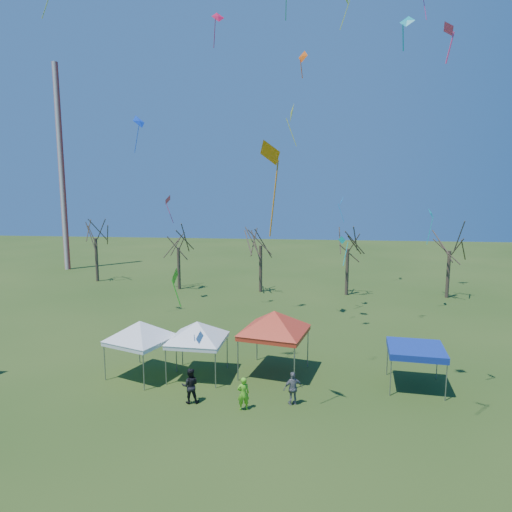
# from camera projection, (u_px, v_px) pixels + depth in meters

# --- Properties ---
(ground) EXTENTS (140.00, 140.00, 0.00)m
(ground) POSITION_uv_depth(u_px,v_px,m) (256.00, 412.00, 21.22)
(ground) COLOR #2A4616
(ground) RESTS_ON ground
(radio_mast) EXTENTS (0.70, 0.70, 25.00)m
(radio_mast) POSITION_uv_depth(u_px,v_px,m) (61.00, 169.00, 55.90)
(radio_mast) COLOR silver
(radio_mast) RESTS_ON ground
(tree_0) EXTENTS (3.83, 3.83, 8.44)m
(tree_0) POSITION_uv_depth(u_px,v_px,m) (95.00, 223.00, 49.50)
(tree_0) COLOR #3D2D21
(tree_0) RESTS_ON ground
(tree_1) EXTENTS (3.42, 3.42, 7.54)m
(tree_1) POSITION_uv_depth(u_px,v_px,m) (178.00, 233.00, 45.77)
(tree_1) COLOR #3D2D21
(tree_1) RESTS_ON ground
(tree_2) EXTENTS (3.71, 3.71, 8.18)m
(tree_2) POSITION_uv_depth(u_px,v_px,m) (261.00, 229.00, 44.47)
(tree_2) COLOR #3D2D21
(tree_2) RESTS_ON ground
(tree_3) EXTENTS (3.59, 3.59, 7.91)m
(tree_3) POSITION_uv_depth(u_px,v_px,m) (348.00, 232.00, 43.22)
(tree_3) COLOR #3D2D21
(tree_3) RESTS_ON ground
(tree_4) EXTENTS (3.58, 3.58, 7.89)m
(tree_4) POSITION_uv_depth(u_px,v_px,m) (451.00, 234.00, 42.12)
(tree_4) COLOR #3D2D21
(tree_4) RESTS_ON ground
(tent_white_west) EXTENTS (3.85, 3.85, 3.63)m
(tent_white_west) POSITION_uv_depth(u_px,v_px,m) (140.00, 325.00, 24.85)
(tent_white_west) COLOR gray
(tent_white_west) RESTS_ON ground
(tent_white_mid) EXTENTS (4.08, 4.08, 3.60)m
(tent_white_mid) POSITION_uv_depth(u_px,v_px,m) (197.00, 325.00, 24.83)
(tent_white_mid) COLOR gray
(tent_white_mid) RESTS_ON ground
(tent_red) EXTENTS (4.62, 4.62, 4.18)m
(tent_red) POSITION_uv_depth(u_px,v_px,m) (274.00, 315.00, 25.12)
(tent_red) COLOR gray
(tent_red) RESTS_ON ground
(tent_blue) EXTENTS (3.06, 3.06, 2.20)m
(tent_blue) POSITION_uv_depth(u_px,v_px,m) (416.00, 350.00, 23.56)
(tent_blue) COLOR gray
(tent_blue) RESTS_ON ground
(person_dark) EXTENTS (0.95, 0.81, 1.74)m
(person_dark) POSITION_uv_depth(u_px,v_px,m) (190.00, 386.00, 22.02)
(person_dark) COLOR black
(person_dark) RESTS_ON ground
(person_grey) EXTENTS (1.04, 0.74, 1.63)m
(person_grey) POSITION_uv_depth(u_px,v_px,m) (293.00, 388.00, 21.85)
(person_grey) COLOR slate
(person_grey) RESTS_ON ground
(person_green) EXTENTS (0.67, 0.55, 1.59)m
(person_green) POSITION_uv_depth(u_px,v_px,m) (243.00, 394.00, 21.35)
(person_green) COLOR #65D422
(person_green) RESTS_ON ground
(kite_19) EXTENTS (0.57, 0.82, 2.13)m
(kite_19) POSITION_uv_depth(u_px,v_px,m) (341.00, 202.00, 37.42)
(kite_19) COLOR #1689F1
(kite_19) RESTS_ON ground
(kite_2) EXTENTS (1.39, 1.63, 3.41)m
(kite_2) POSITION_uv_depth(u_px,v_px,m) (139.00, 122.00, 41.18)
(kite_2) COLOR blue
(kite_2) RESTS_ON ground
(kite_9) EXTENTS (0.64, 0.79, 1.72)m
(kite_9) POSITION_uv_depth(u_px,v_px,m) (449.00, 30.00, 18.74)
(kite_9) COLOR #E53268
(kite_9) RESTS_ON ground
(kite_5) EXTENTS (1.43, 1.41, 3.96)m
(kite_5) POSITION_uv_depth(u_px,v_px,m) (271.00, 154.00, 18.60)
(kite_5) COLOR orange
(kite_5) RESTS_ON ground
(kite_13) EXTENTS (0.75, 1.07, 2.57)m
(kite_13) POSITION_uv_depth(u_px,v_px,m) (168.00, 200.00, 40.06)
(kite_13) COLOR #D83069
(kite_13) RESTS_ON ground
(kite_12) EXTENTS (0.81, 1.09, 3.05)m
(kite_12) POSITION_uv_depth(u_px,v_px,m) (431.00, 214.00, 37.50)
(kite_12) COLOR #0CBAC0
(kite_12) RESTS_ON ground
(kite_1) EXTENTS (0.48, 0.91, 2.08)m
(kite_1) POSITION_uv_depth(u_px,v_px,m) (175.00, 277.00, 22.63)
(kite_1) COLOR green
(kite_1) RESTS_ON ground
(kite_15) EXTENTS (0.85, 0.83, 1.78)m
(kite_15) POSITION_uv_depth(u_px,v_px,m) (303.00, 57.00, 30.18)
(kite_15) COLOR #F5560C
(kite_15) RESTS_ON ground
(kite_24) EXTENTS (1.10, 0.95, 2.43)m
(kite_24) POSITION_uv_depth(u_px,v_px,m) (218.00, 17.00, 31.73)
(kite_24) COLOR red
(kite_24) RESTS_ON ground
(kite_25) EXTENTS (0.77, 0.65, 1.45)m
(kite_25) POSITION_uv_depth(u_px,v_px,m) (407.00, 22.00, 19.21)
(kite_25) COLOR #0B9FAB
(kite_25) RESTS_ON ground
(kite_22) EXTENTS (0.87, 0.79, 2.45)m
(kite_22) POSITION_uv_depth(u_px,v_px,m) (342.00, 242.00, 37.70)
(kite_22) COLOR #0CC2BE
(kite_22) RESTS_ON ground
(kite_11) EXTENTS (0.80, 1.35, 2.98)m
(kite_11) POSITION_uv_depth(u_px,v_px,m) (291.00, 113.00, 32.48)
(kite_11) COLOR #CFD916
(kite_11) RESTS_ON ground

